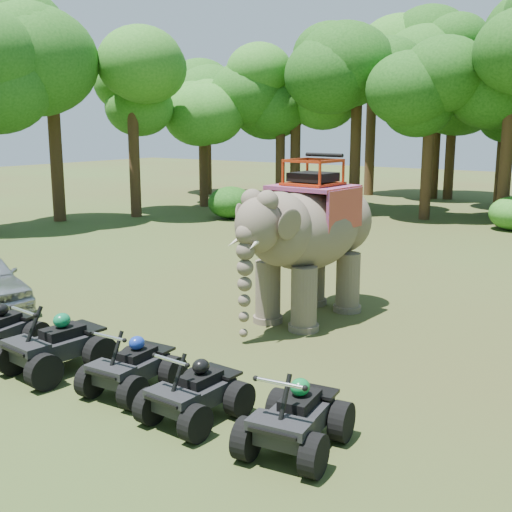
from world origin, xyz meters
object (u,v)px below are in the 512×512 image
Objects in this scene: elephant at (310,238)px; atv_4 at (296,408)px; atv_3 at (195,384)px; atv_1 at (55,337)px; atv_2 at (132,359)px.

atv_4 is at bearing -58.01° from elephant.
atv_1 is at bearing -178.41° from atv_3.
atv_2 is at bearing -89.22° from elephant.
atv_3 is (1.60, -0.19, -0.00)m from atv_2.
atv_3 is at bearing -10.85° from atv_2.
atv_1 is at bearing 172.69° from atv_4.
atv_3 is at bearing 4.78° from atv_1.
atv_4 is at bearing -5.46° from atv_2.
atv_1 reaches higher than atv_2.
elephant is 2.72× the size of atv_4.
atv_1 is at bearing -106.50° from elephant.
atv_2 reaches higher than atv_3.
atv_1 reaches higher than atv_3.
atv_1 is at bearing -178.68° from atv_2.
atv_3 is (1.35, -5.83, -1.35)m from elephant.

